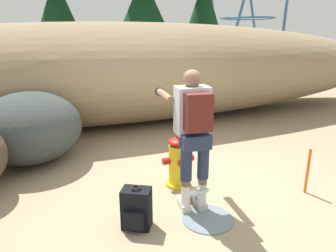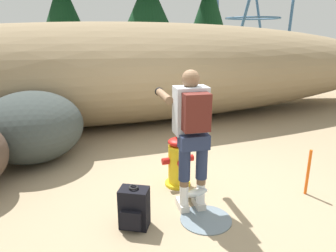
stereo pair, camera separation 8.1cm
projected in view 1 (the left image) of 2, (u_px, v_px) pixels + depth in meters
ground_plane at (188, 190)px, 4.09m from camera, size 56.00×56.00×0.04m
dirt_embankment at (125, 73)px, 7.00m from camera, size 15.31×3.20×2.21m
fire_hydrant at (178, 162)px, 4.11m from camera, size 0.43×0.39×0.72m
hydrant_water_jet at (199, 201)px, 3.61m from camera, size 0.57×1.01×0.53m
utility_worker at (192, 124)px, 3.42m from camera, size 0.60×1.01×1.61m
spare_backpack at (136, 209)px, 3.24m from camera, size 0.36×0.36×0.47m
boulder_mid at (30, 127)px, 4.85m from camera, size 2.09×2.12×1.11m
pine_tree_left at (56, 0)px, 12.91m from camera, size 2.46×2.46×6.37m
pine_tree_right at (204, 0)px, 13.88m from camera, size 2.18×2.18×6.57m
survey_stake at (308, 171)px, 3.92m from camera, size 0.04×0.04×0.60m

